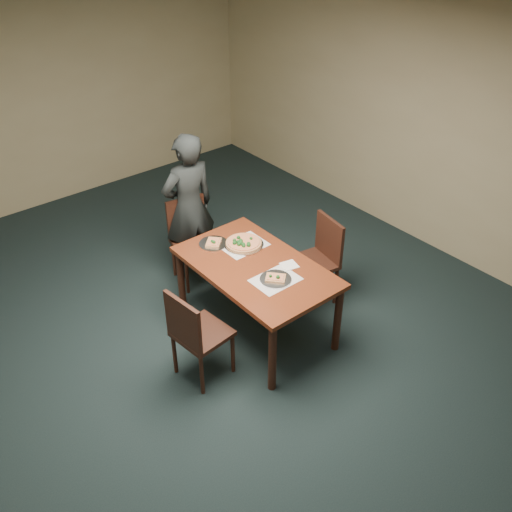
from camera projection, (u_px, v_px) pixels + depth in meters
ground at (237, 362)px, 5.19m from camera, size 8.00×8.00×0.00m
room_shell at (232, 193)px, 4.21m from camera, size 8.00×8.00×8.00m
dining_table at (256, 273)px, 5.22m from camera, size 0.90×1.50×0.75m
chair_far at (191, 235)px, 6.02m from camera, size 0.49×0.49×0.91m
chair_left at (195, 332)px, 4.77m from camera, size 0.46×0.46×0.91m
chair_right at (319, 256)px, 5.71m from camera, size 0.49×0.49×0.91m
diner at (189, 207)px, 5.93m from camera, size 0.61×0.42×1.62m
placemat_main at (244, 245)px, 5.44m from camera, size 0.42×0.32×0.00m
placemat_near at (276, 280)px, 4.98m from camera, size 0.40×0.30×0.00m
pizza_pan at (243, 243)px, 5.42m from camera, size 0.38×0.38×0.07m
slice_plate_near at (276, 279)px, 4.97m from camera, size 0.28×0.28×0.06m
slice_plate_far at (214, 243)px, 5.45m from camera, size 0.28×0.28×0.06m
napkin at (289, 265)px, 5.16m from camera, size 0.17×0.17×0.01m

